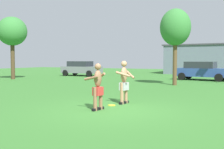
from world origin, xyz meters
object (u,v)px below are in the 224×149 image
frisbee (112,105)px  player_near (124,81)px  player_in_red (98,86)px  tree_right_field (175,28)px  car_blue_mid_lot (202,70)px  tree_left_field (12,32)px  car_gray_near_post (81,68)px

frisbee → player_near: bearing=68.8°
player_in_red → tree_right_field: size_ratio=0.31×
car_blue_mid_lot → tree_left_field: tree_left_field is taller
player_near → player_in_red: size_ratio=1.05×
player_near → frisbee: player_near is taller
frisbee → car_blue_mid_lot: (0.89, 14.75, 0.81)m
car_gray_near_post → car_blue_mid_lot: (12.57, -0.18, 0.00)m
frisbee → car_blue_mid_lot: size_ratio=0.07×
player_in_red → car_gray_near_post: (-11.68, 15.95, -0.02)m
player_near → car_gray_near_post: player_near is taller
player_near → car_blue_mid_lot: size_ratio=0.38×
player_near → player_in_red: (-0.23, -1.63, -0.06)m
tree_right_field → frisbee: bearing=-90.0°
car_blue_mid_lot → tree_right_field: tree_right_field is taller
player_near → player_in_red: bearing=-98.1°
car_blue_mid_lot → tree_left_field: size_ratio=0.81×
frisbee → tree_right_field: (0.00, 9.18, 3.88)m
player_near → tree_right_field: tree_right_field is taller
player_in_red → tree_right_field: (-0.00, 10.21, 3.05)m
player_near → car_blue_mid_lot: 14.15m
frisbee → car_blue_mid_lot: car_blue_mid_lot is taller
frisbee → tree_right_field: bearing=90.0°
player_near → tree_left_field: 16.54m
car_blue_mid_lot → tree_left_field: 16.92m
player_in_red → car_gray_near_post: player_in_red is taller
player_in_red → car_blue_mid_lot: (0.89, 15.77, -0.02)m
player_near → tree_left_field: bearing=153.1°
car_gray_near_post → player_in_red: bearing=-53.8°
frisbee → tree_left_field: 16.82m
tree_left_field → player_near: bearing=-26.9°
car_gray_near_post → tree_left_field: bearing=-110.0°
car_gray_near_post → car_blue_mid_lot: 12.57m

